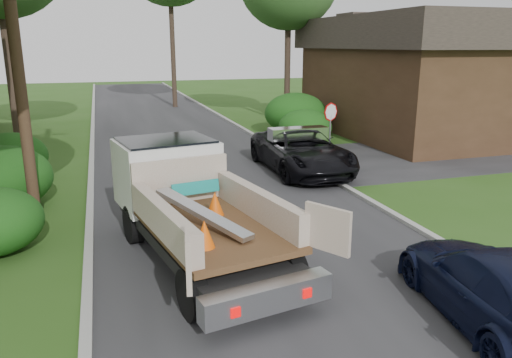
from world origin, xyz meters
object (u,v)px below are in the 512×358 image
object	(u,v)px
stop_sign	(330,120)
black_pickup	(302,151)
flatbed_truck	(184,194)
utility_pole	(13,25)
navy_suv	(496,287)
house_right	(424,75)

from	to	relation	value
stop_sign	black_pickup	world-z (taller)	stop_sign
flatbed_truck	black_pickup	distance (m)	8.22
black_pickup	utility_pole	bearing A→B (deg)	-160.32
utility_pole	navy_suv	world-z (taller)	utility_pole
flatbed_truck	black_pickup	size ratio (longest dim) A/B	1.18
stop_sign	utility_pole	world-z (taller)	utility_pole
utility_pole	navy_suv	xyz separation A→B (m)	(8.16, -7.92, -4.49)
house_right	flatbed_truck	world-z (taller)	house_right
black_pickup	flatbed_truck	bearing A→B (deg)	-131.18
utility_pole	black_pickup	size ratio (longest dim) A/B	1.74
house_right	black_pickup	world-z (taller)	house_right
navy_suv	stop_sign	bearing A→B (deg)	-92.47
utility_pole	flatbed_truck	xyz separation A→B (m)	(3.59, -2.99, -3.85)
house_right	black_pickup	size ratio (longest dim) A/B	2.25
flatbed_truck	black_pickup	xyz separation A→B (m)	(5.49, 6.09, -0.53)
black_pickup	navy_suv	xyz separation A→B (m)	(-0.92, -11.02, -0.12)
house_right	black_pickup	bearing A→B (deg)	-147.82
utility_pole	navy_suv	distance (m)	12.22
flatbed_truck	black_pickup	world-z (taller)	flatbed_truck
house_right	black_pickup	xyz separation A→B (m)	(-9.40, -5.92, -2.36)
stop_sign	flatbed_truck	distance (m)	9.98
house_right	flatbed_truck	size ratio (longest dim) A/B	1.90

